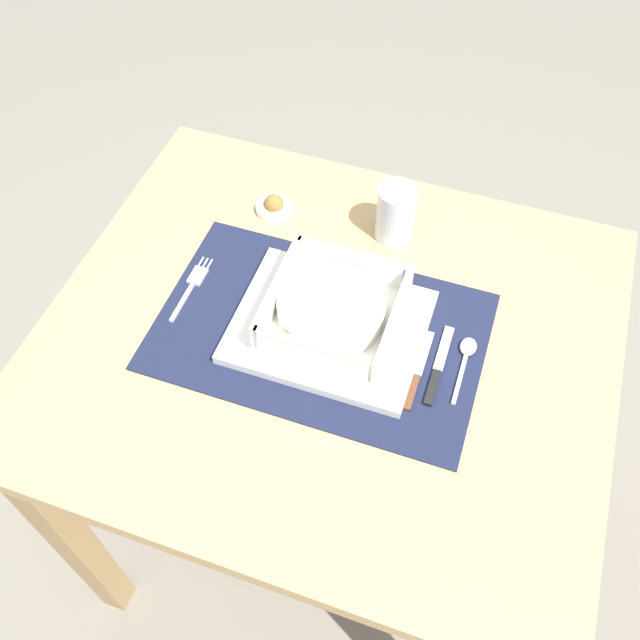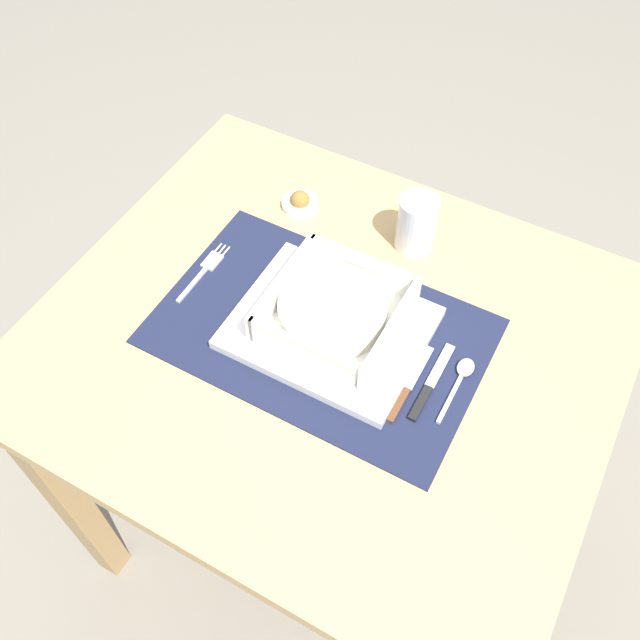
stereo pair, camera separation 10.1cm
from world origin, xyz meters
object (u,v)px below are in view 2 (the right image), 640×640
object	(u,v)px
porridge_bowl	(335,313)
condiment_saucer	(300,202)
bread_knife	(407,388)
dining_table	(327,378)
spoon	(462,374)
butter_knife	(429,386)
fork	(206,268)
drinking_glass	(416,226)

from	to	relation	value
porridge_bowl	condiment_saucer	bearing A→B (deg)	130.98
bread_knife	condiment_saucer	distance (m)	0.40
porridge_bowl	dining_table	bearing A→B (deg)	-109.75
spoon	condiment_saucer	xyz separation A→B (m)	(-0.37, 0.19, 0.00)
butter_knife	condiment_saucer	size ratio (longest dim) A/B	2.24
spoon	fork	bearing A→B (deg)	177.48
fork	spoon	size ratio (longest dim) A/B	1.15
spoon	drinking_glass	world-z (taller)	drinking_glass
butter_knife	condiment_saucer	xyz separation A→B (m)	(-0.34, 0.23, 0.00)
dining_table	fork	xyz separation A→B (m)	(-0.23, 0.02, 0.13)
porridge_bowl	spoon	xyz separation A→B (m)	(0.20, 0.01, -0.03)
spoon	bread_knife	size ratio (longest dim) A/B	0.84
fork	butter_knife	size ratio (longest dim) A/B	0.96
butter_knife	drinking_glass	bearing A→B (deg)	116.24
dining_table	fork	size ratio (longest dim) A/B	6.32
porridge_bowl	fork	world-z (taller)	porridge_bowl
condiment_saucer	butter_knife	bearing A→B (deg)	-33.85
dining_table	porridge_bowl	distance (m)	0.16
butter_knife	porridge_bowl	bearing A→B (deg)	168.30
dining_table	bread_knife	bearing A→B (deg)	-11.80
spoon	bread_knife	xyz separation A→B (m)	(-0.06, -0.06, -0.00)
porridge_bowl	butter_knife	size ratio (longest dim) A/B	1.34
condiment_saucer	porridge_bowl	bearing A→B (deg)	-49.02
porridge_bowl	drinking_glass	distance (m)	0.22
dining_table	porridge_bowl	world-z (taller)	porridge_bowl
porridge_bowl	bread_knife	size ratio (longest dim) A/B	1.34
condiment_saucer	spoon	bearing A→B (deg)	-26.71
spoon	drinking_glass	xyz separation A→B (m)	(-0.16, 0.20, 0.04)
butter_knife	condiment_saucer	distance (m)	0.41
drinking_glass	condiment_saucer	distance (m)	0.21
porridge_bowl	fork	size ratio (longest dim) A/B	1.40
dining_table	porridge_bowl	size ratio (longest dim) A/B	4.52
bread_knife	drinking_glass	world-z (taller)	drinking_glass
fork	condiment_saucer	bearing A→B (deg)	72.04
condiment_saucer	drinking_glass	bearing A→B (deg)	3.51
spoon	bread_knife	bearing A→B (deg)	-139.81
dining_table	drinking_glass	xyz separation A→B (m)	(0.04, 0.23, 0.16)
porridge_bowl	condiment_saucer	xyz separation A→B (m)	(-0.17, 0.20, -0.03)
fork	spoon	world-z (taller)	spoon
spoon	butter_knife	distance (m)	0.05
dining_table	bread_knife	distance (m)	0.19
drinking_glass	fork	bearing A→B (deg)	-141.83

